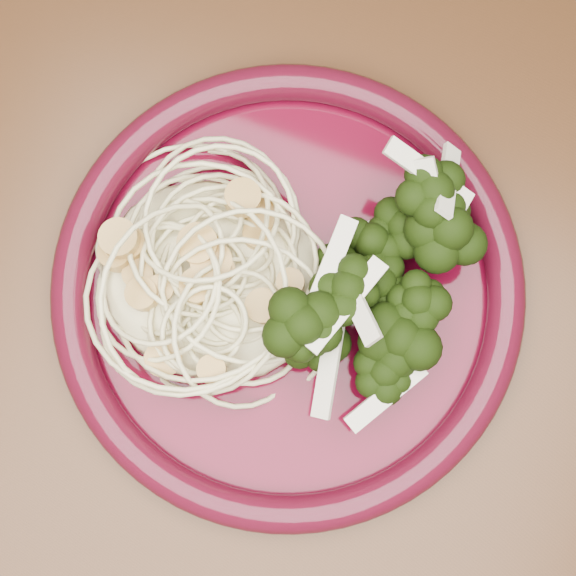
% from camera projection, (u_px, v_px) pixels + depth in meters
% --- Properties ---
extents(dining_table, '(1.20, 0.80, 0.75)m').
position_uv_depth(dining_table, '(405.00, 423.00, 0.63)').
color(dining_table, '#472814').
rests_on(dining_table, ground).
extents(dinner_plate, '(0.38, 0.38, 0.03)m').
position_uv_depth(dinner_plate, '(288.00, 290.00, 0.53)').
color(dinner_plate, '#460515').
rests_on(dinner_plate, dining_table).
extents(spaghetti_pile, '(0.18, 0.17, 0.03)m').
position_uv_depth(spaghetti_pile, '(212.00, 277.00, 0.52)').
color(spaghetti_pile, beige).
rests_on(spaghetti_pile, dinner_plate).
extents(scallop_cluster, '(0.16, 0.16, 0.04)m').
position_uv_depth(scallop_cluster, '(206.00, 266.00, 0.48)').
color(scallop_cluster, tan).
rests_on(scallop_cluster, spaghetti_pile).
extents(broccoli_pile, '(0.13, 0.17, 0.05)m').
position_uv_depth(broccoli_pile, '(383.00, 297.00, 0.51)').
color(broccoli_pile, black).
rests_on(broccoli_pile, dinner_plate).
extents(onion_garnish, '(0.09, 0.11, 0.06)m').
position_uv_depth(onion_garnish, '(389.00, 290.00, 0.48)').
color(onion_garnish, beige).
rests_on(onion_garnish, broccoli_pile).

